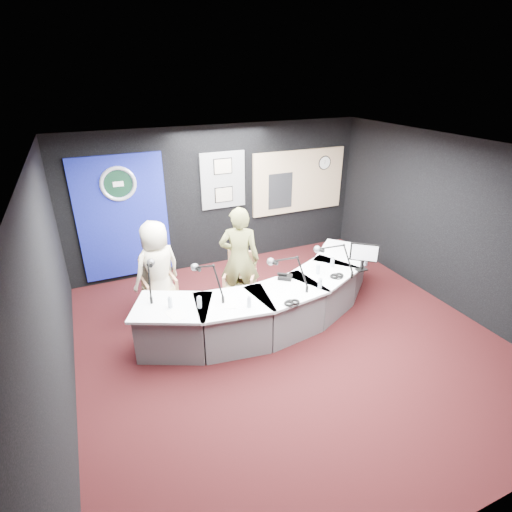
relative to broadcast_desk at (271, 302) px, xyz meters
name	(u,v)px	position (x,y,z in m)	size (l,w,h in m)	color
ground	(289,340)	(0.05, -0.55, -0.38)	(6.00, 6.00, 0.00)	black
ceiling	(297,153)	(0.05, -0.55, 2.42)	(6.00, 6.00, 0.02)	silver
wall_back	(221,198)	(0.05, 2.45, 1.02)	(6.00, 0.02, 2.80)	black
wall_front	(485,414)	(0.05, -3.55, 1.02)	(6.00, 0.02, 2.80)	black
wall_left	(52,304)	(-2.95, -0.55, 1.02)	(0.02, 6.00, 2.80)	black
wall_right	(454,225)	(3.05, -0.55, 1.02)	(0.02, 6.00, 2.80)	black
broadcast_desk	(271,302)	(0.00, 0.00, 0.00)	(4.50, 1.90, 0.75)	silver
backdrop_panel	(123,218)	(-1.85, 2.42, 0.88)	(1.60, 0.05, 2.30)	navy
agency_seal	(118,184)	(-1.85, 2.38, 1.52)	(0.63, 0.63, 0.07)	silver
seal_center	(118,184)	(-1.85, 2.38, 1.52)	(0.48, 0.48, 0.01)	black
pinboard	(223,180)	(0.10, 2.42, 1.38)	(0.90, 0.04, 1.10)	slate
framed_photo_upper	(223,166)	(0.10, 2.39, 1.65)	(0.34, 0.02, 0.27)	gray
framed_photo_lower	(224,195)	(0.10, 2.39, 1.09)	(0.34, 0.02, 0.27)	gray
booth_window_frame	(299,181)	(1.80, 2.42, 1.18)	(2.12, 0.06, 1.32)	tan
booth_glow	(299,182)	(1.80, 2.41, 1.18)	(2.00, 0.02, 1.20)	#D6AD87
equipment_rack	(280,191)	(1.35, 2.39, 1.03)	(0.55, 0.02, 0.75)	black
wall_clock	(325,163)	(2.40, 2.39, 1.52)	(0.28, 0.28, 0.01)	white
armchair_left	(160,291)	(-1.56, 0.98, 0.05)	(0.48, 0.48, 0.85)	#B47952
armchair_right	(240,285)	(-0.28, 0.63, 0.05)	(0.48, 0.48, 0.85)	#B47952
draped_jacket	(156,273)	(-1.55, 1.23, 0.24)	(0.50, 0.10, 0.70)	#656455
person_man	(157,269)	(-1.56, 0.98, 0.44)	(0.79, 0.52, 1.63)	beige
person_woman	(240,259)	(-0.28, 0.63, 0.52)	(0.65, 0.43, 1.80)	olive
computer_monitor	(364,252)	(1.51, -0.26, 0.70)	(0.44, 0.03, 0.30)	black
desk_phone	(285,277)	(0.23, -0.01, 0.40)	(0.21, 0.17, 0.05)	black
headphones_near	(337,276)	(1.01, -0.29, 0.39)	(0.22, 0.22, 0.04)	black
headphones_far	(292,303)	(-0.02, -0.71, 0.39)	(0.22, 0.22, 0.04)	black
paper_stack	(176,314)	(-1.57, -0.32, 0.38)	(0.21, 0.30, 0.00)	white
notepad	(228,303)	(-0.83, -0.32, 0.38)	(0.22, 0.31, 0.00)	white
boom_mic_a	(150,274)	(-1.75, 0.40, 0.68)	(0.26, 0.72, 0.60)	black
boom_mic_b	(208,277)	(-1.01, -0.01, 0.68)	(0.34, 0.70, 0.60)	black
boom_mic_c	(289,269)	(0.16, -0.25, 0.68)	(0.47, 0.63, 0.60)	black
boom_mic_d	(335,256)	(1.03, -0.16, 0.68)	(0.45, 0.64, 0.60)	black
water_bottles	(281,283)	(0.04, -0.25, 0.46)	(3.34, 0.65, 0.18)	silver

